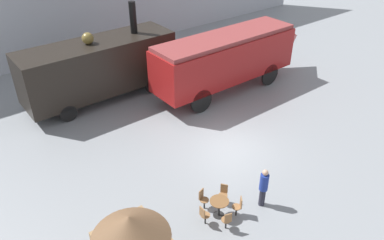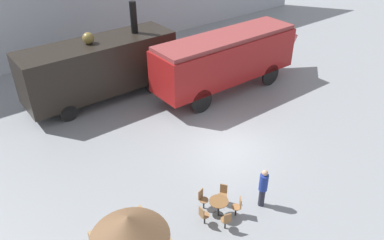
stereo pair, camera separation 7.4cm
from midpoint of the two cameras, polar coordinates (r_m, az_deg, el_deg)
The scene contains 10 objects.
ground_plane at distance 18.27m, azimuth 5.38°, elevation -4.10°, with size 80.00×80.00×0.00m, color gray.
steam_locomotive at distance 22.15m, azimuth -14.00°, elevation 8.00°, with size 8.80×2.66×5.28m.
streamlined_locomotive at distance 22.94m, azimuth 6.52°, elevation 9.94°, with size 11.22×2.52×3.53m.
cafe_table_near at distance 14.47m, azimuth 4.02°, elevation -12.76°, with size 0.73×0.73×0.76m.
cafe_chair_0 at distance 14.59m, azimuth 6.97°, elevation -12.80°, with size 0.40×0.40×0.87m.
cafe_chair_1 at distance 15.03m, azimuth 4.68°, elevation -10.98°, with size 0.40×0.40×0.87m.
cafe_chair_2 at distance 14.78m, azimuth 1.52°, elevation -11.77°, with size 0.37×0.39×0.87m.
cafe_chair_3 at distance 14.17m, azimuth 1.67°, elevation -14.20°, with size 0.36×0.36×0.87m.
cafe_chair_4 at distance 14.04m, azimuth 5.20°, elevation -14.89°, with size 0.37×0.39×0.87m.
visitor_person at distance 14.84m, azimuth 10.70°, elevation -9.89°, with size 0.34×0.34×1.75m.
Camera 1 is at (-10.40, -10.49, 10.75)m, focal length 35.00 mm.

